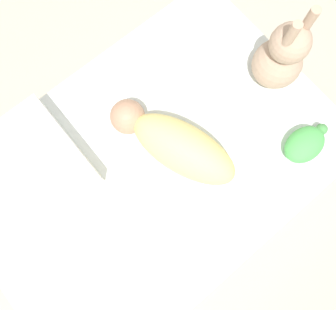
{
  "coord_description": "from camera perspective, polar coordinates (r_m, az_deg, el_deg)",
  "views": [
    {
      "loc": [
        -0.12,
        -0.23,
        1.4
      ],
      "look_at": [
        0.05,
        -0.02,
        0.27
      ],
      "focal_mm": 35.0,
      "sensor_mm": 36.0,
      "label": 1
    }
  ],
  "objects": [
    {
      "name": "ground_plane",
      "position": [
        1.42,
        -2.17,
        -2.98
      ],
      "size": [
        12.0,
        12.0,
        0.0
      ],
      "primitive_type": "plane",
      "color": "#B2A893"
    },
    {
      "name": "bunny_plush",
      "position": [
        1.26,
        19.05,
        15.73
      ],
      "size": [
        0.18,
        0.18,
        0.36
      ],
      "color": "tan",
      "rests_on": "bed_mattress"
    },
    {
      "name": "bed_mattress",
      "position": [
        1.31,
        -2.35,
        -2.13
      ],
      "size": [
        1.35,
        0.94,
        0.22
      ],
      "color": "white",
      "rests_on": "ground_plane"
    },
    {
      "name": "turtle_plush",
      "position": [
        1.27,
        22.77,
        1.81
      ],
      "size": [
        0.2,
        0.12,
        0.09
      ],
      "color": "#51B756",
      "rests_on": "bed_mattress"
    },
    {
      "name": "swaddled_baby",
      "position": [
        1.13,
        1.31,
        1.91
      ],
      "size": [
        0.29,
        0.49,
        0.18
      ],
      "rotation": [
        0.0,
        0.0,
        1.9
      ],
      "color": "#EFDB7F",
      "rests_on": "bed_mattress"
    },
    {
      "name": "pillow",
      "position": [
        1.24,
        -21.97,
        -1.41
      ],
      "size": [
        0.29,
        0.39,
        0.1
      ],
      "color": "white",
      "rests_on": "bed_mattress"
    }
  ]
}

